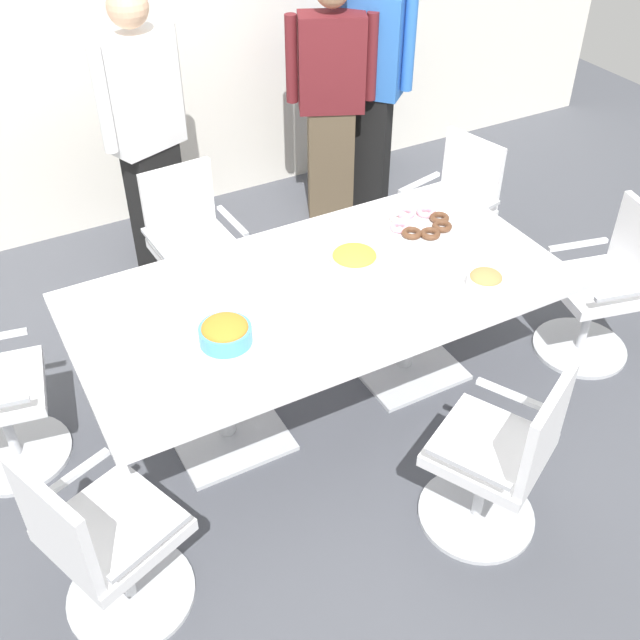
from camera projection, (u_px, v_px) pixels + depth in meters
name	position (u px, v px, depth m)	size (l,w,h in m)	color
ground_plane	(320.00, 399.00, 4.18)	(10.00, 10.00, 0.01)	#4C4F56
back_wall	(144.00, 16.00, 4.95)	(8.00, 0.10, 2.80)	white
conference_table	(320.00, 308.00, 3.79)	(2.40, 1.20, 0.75)	white
office_chair_0	(451.00, 218.00, 4.89)	(0.65, 0.65, 0.91)	silver
office_chair_1	(194.00, 253.00, 4.57)	(0.57, 0.57, 0.91)	silver
office_chair_3	(105.00, 547.00, 2.96)	(0.70, 0.70, 0.91)	silver
office_chair_4	(499.00, 463.00, 3.29)	(0.73, 0.73, 0.91)	silver
office_chair_5	(603.00, 292.00, 4.26)	(0.65, 0.65, 0.91)	silver
person_standing_0	(147.00, 133.00, 4.62)	(0.60, 0.36, 1.80)	black
person_standing_1	(331.00, 99.00, 5.19)	(0.59, 0.38, 1.70)	brown
person_standing_2	(369.00, 82.00, 5.28)	(0.47, 0.51, 1.79)	black
snack_bowl_chips_orange	(225.00, 332.00, 3.36)	(0.24, 0.24, 0.12)	#4C9EC6
snack_bowl_chips_yellow	(354.00, 259.00, 3.83)	(0.25, 0.25, 0.09)	beige
snack_bowl_cookies	(486.00, 280.00, 3.69)	(0.18, 0.18, 0.09)	white
donut_platter	(419.00, 223.00, 4.14)	(0.35, 0.35, 0.04)	white
plate_stack	(156.00, 302.00, 3.60)	(0.22, 0.22, 0.04)	white
napkin_pile	(277.00, 276.00, 3.74)	(0.16, 0.16, 0.06)	white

